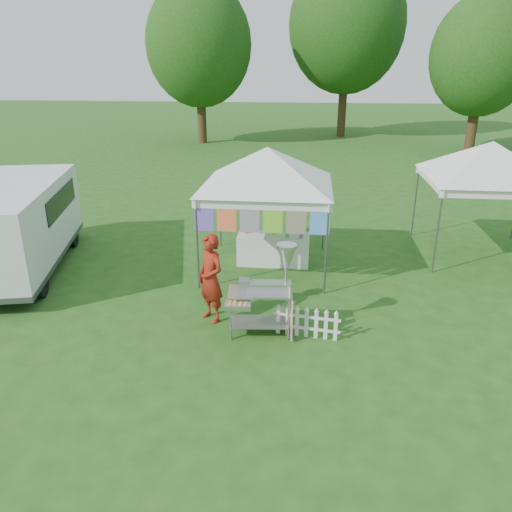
# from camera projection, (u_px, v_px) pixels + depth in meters

# --- Properties ---
(ground) EXTENTS (120.00, 120.00, 0.00)m
(ground) POSITION_uv_depth(u_px,v_px,m) (250.00, 337.00, 9.36)
(ground) COLOR #234D16
(ground) RESTS_ON ground
(canopy_main) EXTENTS (4.24, 4.24, 3.45)m
(canopy_main) POSITION_uv_depth(u_px,v_px,m) (267.00, 147.00, 11.52)
(canopy_main) COLOR #59595E
(canopy_main) RESTS_ON ground
(canopy_right) EXTENTS (4.24, 4.24, 3.45)m
(canopy_right) POSITION_uv_depth(u_px,v_px,m) (494.00, 142.00, 12.35)
(canopy_right) COLOR #59595E
(canopy_right) RESTS_ON ground
(tree_left) EXTENTS (6.40, 6.40, 9.53)m
(tree_left) POSITION_uv_depth(u_px,v_px,m) (199.00, 45.00, 30.11)
(tree_left) COLOR #3C2916
(tree_left) RESTS_ON ground
(tree_mid) EXTENTS (7.60, 7.60, 11.52)m
(tree_mid) POSITION_uv_depth(u_px,v_px,m) (347.00, 25.00, 32.42)
(tree_mid) COLOR #3C2916
(tree_mid) RESTS_ON ground
(tree_right) EXTENTS (5.60, 5.60, 8.42)m
(tree_right) POSITION_uv_depth(u_px,v_px,m) (483.00, 56.00, 26.85)
(tree_right) COLOR #3C2916
(tree_right) RESTS_ON ground
(donut_cart) EXTENTS (1.28, 0.98, 1.78)m
(donut_cart) POSITION_uv_depth(u_px,v_px,m) (270.00, 283.00, 9.12)
(donut_cart) COLOR gray
(donut_cart) RESTS_ON ground
(vendor) EXTENTS (0.77, 0.76, 1.79)m
(vendor) POSITION_uv_depth(u_px,v_px,m) (211.00, 279.00, 9.70)
(vendor) COLOR maroon
(vendor) RESTS_ON ground
(cargo_van) EXTENTS (3.21, 5.49, 2.14)m
(cargo_van) POSITION_uv_depth(u_px,v_px,m) (16.00, 224.00, 12.12)
(cargo_van) COLOR silver
(cargo_van) RESTS_ON ground
(picket_fence) EXTENTS (1.25, 0.20, 0.56)m
(picket_fence) POSITION_uv_depth(u_px,v_px,m) (306.00, 323.00, 9.27)
(picket_fence) COLOR silver
(picket_fence) RESTS_ON ground
(display_table) EXTENTS (1.80, 0.70, 0.77)m
(display_table) POSITION_uv_depth(u_px,v_px,m) (273.00, 249.00, 12.69)
(display_table) COLOR white
(display_table) RESTS_ON ground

